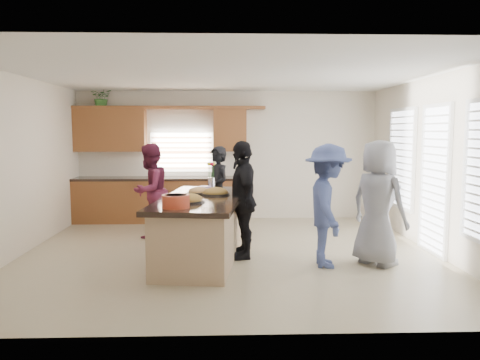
{
  "coord_description": "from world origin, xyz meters",
  "views": [
    {
      "loc": [
        -0.07,
        -7.27,
        1.94
      ],
      "look_at": [
        0.18,
        0.2,
        1.15
      ],
      "focal_mm": 35.0,
      "sensor_mm": 36.0,
      "label": 1
    }
  ],
  "objects_px": {
    "island": "(202,230)",
    "woman_left_mid": "(150,191)",
    "woman_left_front": "(242,200)",
    "woman_left_back": "(217,191)",
    "woman_right_front": "(378,203)",
    "woman_right_back": "(328,206)",
    "salad_bowl": "(176,201)"
  },
  "relations": [
    {
      "from": "island",
      "to": "woman_left_mid",
      "type": "distance_m",
      "value": 1.87
    },
    {
      "from": "woman_left_front",
      "to": "woman_left_back",
      "type": "bearing_deg",
      "value": -172.1
    },
    {
      "from": "woman_right_front",
      "to": "woman_right_back",
      "type": "bearing_deg",
      "value": 57.15
    },
    {
      "from": "woman_left_front",
      "to": "woman_right_back",
      "type": "bearing_deg",
      "value": 59.48
    },
    {
      "from": "woman_right_back",
      "to": "island",
      "type": "bearing_deg",
      "value": 81.96
    },
    {
      "from": "salad_bowl",
      "to": "woman_left_front",
      "type": "height_order",
      "value": "woman_left_front"
    },
    {
      "from": "woman_left_front",
      "to": "island",
      "type": "bearing_deg",
      "value": -88.4
    },
    {
      "from": "woman_right_back",
      "to": "woman_right_front",
      "type": "bearing_deg",
      "value": -81.3
    },
    {
      "from": "salad_bowl",
      "to": "woman_left_mid",
      "type": "bearing_deg",
      "value": 106.17
    },
    {
      "from": "salad_bowl",
      "to": "woman_left_front",
      "type": "bearing_deg",
      "value": 50.12
    },
    {
      "from": "woman_left_back",
      "to": "woman_left_mid",
      "type": "xyz_separation_m",
      "value": [
        -1.23,
        -0.06,
        0.03
      ]
    },
    {
      "from": "salad_bowl",
      "to": "woman_right_back",
      "type": "height_order",
      "value": "woman_right_back"
    },
    {
      "from": "island",
      "to": "woman_right_back",
      "type": "height_order",
      "value": "woman_right_back"
    },
    {
      "from": "salad_bowl",
      "to": "woman_left_mid",
      "type": "distance_m",
      "value": 2.62
    },
    {
      "from": "island",
      "to": "woman_left_front",
      "type": "relative_size",
      "value": 1.58
    },
    {
      "from": "woman_right_back",
      "to": "woman_left_front",
      "type": "bearing_deg",
      "value": 71.69
    },
    {
      "from": "woman_left_mid",
      "to": "woman_right_front",
      "type": "height_order",
      "value": "woman_right_front"
    },
    {
      "from": "salad_bowl",
      "to": "woman_right_front",
      "type": "relative_size",
      "value": 0.2
    },
    {
      "from": "woman_right_front",
      "to": "island",
      "type": "bearing_deg",
      "value": 45.15
    },
    {
      "from": "island",
      "to": "woman_left_front",
      "type": "height_order",
      "value": "woman_left_front"
    },
    {
      "from": "woman_right_back",
      "to": "woman_right_front",
      "type": "relative_size",
      "value": 0.97
    },
    {
      "from": "island",
      "to": "woman_right_back",
      "type": "relative_size",
      "value": 1.6
    },
    {
      "from": "salad_bowl",
      "to": "woman_right_front",
      "type": "bearing_deg",
      "value": 12.07
    },
    {
      "from": "island",
      "to": "woman_right_front",
      "type": "relative_size",
      "value": 1.56
    },
    {
      "from": "island",
      "to": "salad_bowl",
      "type": "xyz_separation_m",
      "value": [
        -0.28,
        -0.98,
        0.59
      ]
    },
    {
      "from": "salad_bowl",
      "to": "woman_left_mid",
      "type": "height_order",
      "value": "woman_left_mid"
    },
    {
      "from": "woman_left_front",
      "to": "woman_left_mid",
      "type": "bearing_deg",
      "value": -138.41
    },
    {
      "from": "woman_right_back",
      "to": "woman_right_front",
      "type": "xyz_separation_m",
      "value": [
        0.74,
        0.05,
        0.03
      ]
    },
    {
      "from": "salad_bowl",
      "to": "woman_right_front",
      "type": "xyz_separation_m",
      "value": [
        2.84,
        0.61,
        -0.14
      ]
    },
    {
      "from": "woman_right_front",
      "to": "woman_left_front",
      "type": "bearing_deg",
      "value": 39.85
    },
    {
      "from": "salad_bowl",
      "to": "woman_right_front",
      "type": "distance_m",
      "value": 2.9
    },
    {
      "from": "island",
      "to": "woman_right_front",
      "type": "xyz_separation_m",
      "value": [
        2.56,
        -0.38,
        0.45
      ]
    }
  ]
}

